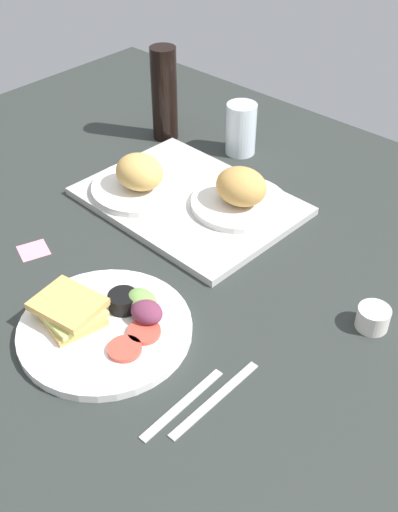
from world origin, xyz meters
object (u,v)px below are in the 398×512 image
soda_bottle (164,94)px  sticky_note (33,250)px  serving_tray (189,201)px  fork (183,404)px  bread_plate_far (240,194)px  drinking_glass (241,129)px  plate_with_salad (104,322)px  knife (215,399)px  bread_plate_near (140,179)px  espresso_cup (373,318)px

soda_bottle → sticky_note: bearing=-74.6°
serving_tray → sticky_note: size_ratio=8.04×
sticky_note → fork: bearing=-8.4°
bread_plate_far → drinking_glass: bearing=129.3°
serving_tray → soda_bottle: soda_bottle is taller
plate_with_salad → knife: bearing=3.8°
bread_plate_far → sticky_note: (-21.76, -37.67, -4.85)cm
bread_plate_near → drinking_glass: 30.80cm
knife → serving_tray: bearing=48.0°
serving_tray → drinking_glass: (-6.51, 25.33, 5.52)cm
sticky_note → plate_with_salad: bearing=-9.8°
soda_bottle → serving_tray: bearing=-35.8°
bread_plate_near → knife: bread_plate_near is taller
soda_bottle → espresso_cup: size_ratio=4.17×
plate_with_salad → drinking_glass: size_ratio=2.33×
bread_plate_far → espresso_cup: 39.97cm
drinking_glass → fork: size_ratio=0.74×
bread_plate_far → drinking_glass: 26.50cm
bread_plate_near → drinking_glass: (3.17, 30.60, 1.58)cm
bread_plate_far → plate_with_salad: bearing=-82.9°
serving_tray → soda_bottle: size_ratio=1.93×
bread_plate_far → soda_bottle: bearing=159.2°
drinking_glass → fork: drinking_glass is taller
bread_plate_far → espresso_cup: size_ratio=3.69×
fork → sticky_note: bearing=81.0°
knife → drinking_glass: bearing=37.2°
drinking_glass → fork: 78.18cm
knife → soda_bottle: bearing=50.5°
espresso_cup → fork: 36.00cm
sticky_note → serving_tray: bearing=70.7°
bread_plate_far → soda_bottle: size_ratio=0.88×
bread_plate_near → sticky_note: bearing=-93.8°
drinking_glass → knife: (45.71, -61.20, -6.07)cm
serving_tray → bread_plate_far: bearing=25.3°
bread_plate_far → plate_with_salad: size_ratio=0.70×
plate_with_salad → espresso_cup: (33.04, 31.35, 0.33)cm
drinking_glass → plate_with_salad: bearing=-70.6°
bread_plate_far → drinking_glass: size_ratio=1.63×
bread_plate_near → espresso_cup: bread_plate_near is taller
knife → sticky_note: size_ratio=3.39×
plate_with_salad → espresso_cup: size_ratio=5.26×
plate_with_salad → soda_bottle: bearing=126.4°
serving_tray → plate_with_salad: size_ratio=1.53×
plate_with_salad → soda_bottle: (-41.20, 55.94, 10.01)cm
bread_plate_near → drinking_glass: bearing=84.1°
drinking_glass → knife: 76.63cm
soda_bottle → plate_with_salad: bearing=-53.6°
plate_with_salad → espresso_cup: plate_with_salad is taller
bread_plate_far → knife: bearing=-54.6°
drinking_glass → sticky_note: drinking_glass is taller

